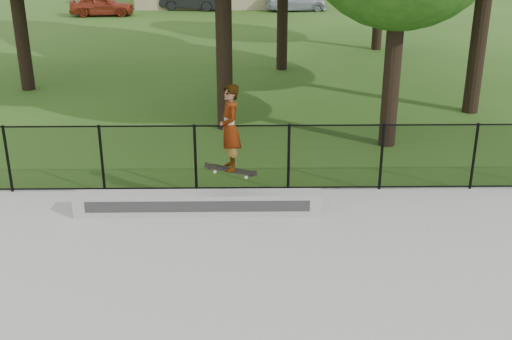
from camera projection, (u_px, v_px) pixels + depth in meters
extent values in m
cube|color=#A6A6A1|center=(198.00, 203.00, 12.79)|extent=(4.92, 0.40, 0.46)
imported|color=maroon|center=(102.00, 5.00, 38.54)|extent=(3.84, 1.77, 1.28)
imported|color=black|center=(192.00, 0.00, 40.96)|extent=(3.75, 1.98, 1.29)
imported|color=#A8B0BE|center=(297.00, 2.00, 40.65)|extent=(3.83, 2.17, 1.14)
cube|color=black|center=(231.00, 170.00, 12.45)|extent=(0.83, 0.23, 0.19)
imported|color=#B0DEE8|center=(230.00, 128.00, 12.13)|extent=(0.52, 0.68, 1.67)
cylinder|color=black|center=(8.00, 159.00, 13.65)|extent=(0.06, 0.06, 1.50)
cylinder|color=black|center=(102.00, 158.00, 13.68)|extent=(0.06, 0.06, 1.50)
cylinder|color=black|center=(195.00, 158.00, 13.71)|extent=(0.06, 0.06, 1.50)
cylinder|color=black|center=(289.00, 157.00, 13.74)|extent=(0.06, 0.06, 1.50)
cylinder|color=black|center=(382.00, 157.00, 13.77)|extent=(0.06, 0.06, 1.50)
cylinder|color=black|center=(474.00, 156.00, 13.80)|extent=(0.06, 0.06, 1.50)
cylinder|color=black|center=(289.00, 125.00, 13.48)|extent=(16.00, 0.04, 0.04)
cylinder|color=black|center=(288.00, 187.00, 14.00)|extent=(16.00, 0.04, 0.04)
cube|color=black|center=(289.00, 157.00, 13.74)|extent=(16.00, 0.01, 1.50)
cylinder|color=black|center=(392.00, 68.00, 16.20)|extent=(0.44, 0.44, 4.11)
cylinder|color=black|center=(224.00, 31.00, 17.29)|extent=(0.44, 0.44, 5.46)
cylinder|color=black|center=(379.00, 5.00, 28.34)|extent=(0.44, 0.44, 3.96)
cylinder|color=black|center=(20.00, 25.00, 21.55)|extent=(0.44, 0.44, 4.44)
cylinder|color=black|center=(482.00, 11.00, 18.67)|extent=(0.44, 0.44, 6.08)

